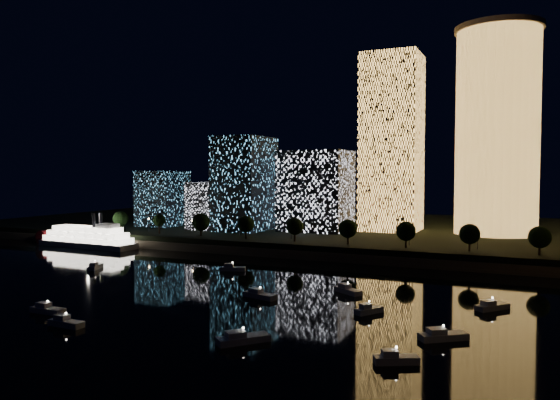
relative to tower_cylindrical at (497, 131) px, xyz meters
The scene contains 10 objects.
ground 155.20m from the tower_cylindrical, 103.50° to the right, with size 520.00×520.00×0.00m, color black.
far_bank 58.37m from the tower_cylindrical, 155.03° to the left, with size 420.00×160.00×5.00m, color black.
seawall 84.09m from the tower_cylindrical, 119.16° to the right, with size 420.00×6.00×3.00m, color #6B5E4C.
tower_cylindrical is the anchor object (origin of this frame).
tower_rectangular 42.09m from the tower_cylindrical, behind, with size 23.63×23.63×75.19m, color #E7A44A.
midrise_blocks 104.20m from the tower_cylindrical, 166.52° to the right, with size 97.26×35.40×40.35m.
riverboat 172.08m from the tower_cylindrical, 154.95° to the right, with size 47.98×12.03×14.33m.
motorboats 143.66m from the tower_cylindrical, 107.47° to the right, with size 121.34×69.85×2.78m.
esplanade_trees 90.33m from the tower_cylindrical, 137.49° to the right, with size 166.60×6.99×8.99m.
street_lamps 92.79m from the tower_cylindrical, 143.94° to the right, with size 132.70×0.70×5.65m.
Camera 1 is at (46.71, -92.69, 29.75)m, focal length 35.00 mm.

